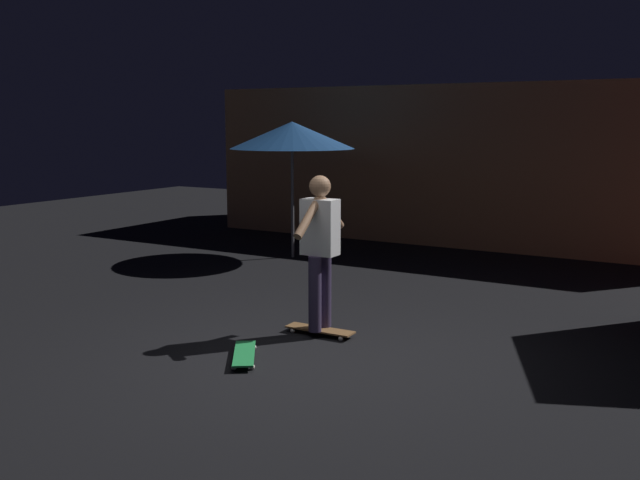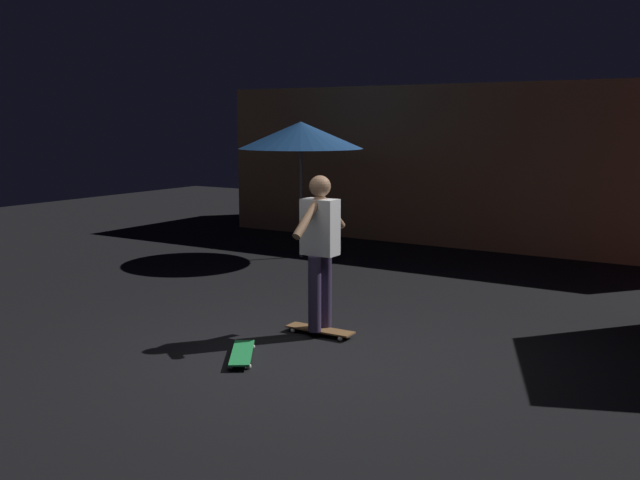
# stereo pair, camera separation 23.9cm
# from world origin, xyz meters

# --- Properties ---
(ground_plane) EXTENTS (28.00, 28.00, 0.00)m
(ground_plane) POSITION_xyz_m (0.00, 0.00, 0.00)
(ground_plane) COLOR black
(low_building) EXTENTS (9.92, 3.47, 2.97)m
(low_building) POSITION_xyz_m (-1.20, 8.46, 1.49)
(low_building) COLOR tan
(low_building) RESTS_ON ground_plane
(patio_umbrella) EXTENTS (2.10, 2.10, 2.30)m
(patio_umbrella) POSITION_xyz_m (-3.02, 4.49, 2.07)
(patio_umbrella) COLOR slate
(patio_umbrella) RESTS_ON ground_plane
(skateboard_ridden) EXTENTS (0.78, 0.23, 0.07)m
(skateboard_ridden) POSITION_xyz_m (-0.28, 0.77, 0.06)
(skateboard_ridden) COLOR olive
(skateboard_ridden) RESTS_ON ground_plane
(skateboard_spare) EXTENTS (0.60, 0.76, 0.07)m
(skateboard_spare) POSITION_xyz_m (-0.50, -0.31, 0.06)
(skateboard_spare) COLOR green
(skateboard_spare) RESTS_ON ground_plane
(skater) EXTENTS (0.38, 0.98, 1.67)m
(skater) POSITION_xyz_m (-0.28, 0.77, 1.04)
(skater) COLOR #382D4C
(skater) RESTS_ON skateboard_ridden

